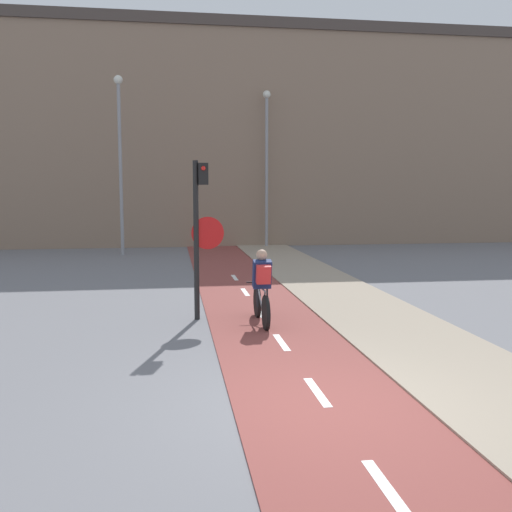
{
  "coord_description": "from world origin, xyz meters",
  "views": [
    {
      "loc": [
        -1.87,
        -6.6,
        2.69
      ],
      "look_at": [
        0.0,
        6.05,
        1.2
      ],
      "focal_mm": 40.0,
      "sensor_mm": 36.0,
      "label": 1
    }
  ],
  "objects": [
    {
      "name": "building_row_background",
      "position": [
        0.0,
        22.83,
        5.32
      ],
      "size": [
        60.0,
        5.2,
        10.63
      ],
      "color": "#89705B",
      "rests_on": "ground_plane"
    },
    {
      "name": "ground_plane",
      "position": [
        0.0,
        0.0,
        0.0
      ],
      "size": [
        120.0,
        120.0,
        0.0
      ],
      "primitive_type": "plane",
      "color": "slate"
    },
    {
      "name": "cyclist_near",
      "position": [
        -0.11,
        4.49,
        0.72
      ],
      "size": [
        0.46,
        1.79,
        1.51
      ],
      "color": "black",
      "rests_on": "ground_plane"
    },
    {
      "name": "sidewalk_strip",
      "position": [
        2.37,
        0.0,
        0.03
      ],
      "size": [
        2.4,
        60.0,
        0.05
      ],
      "color": "gray",
      "rests_on": "ground_plane"
    },
    {
      "name": "bike_lane",
      "position": [
        0.0,
        0.0,
        0.01
      ],
      "size": [
        2.35,
        60.0,
        0.02
      ],
      "color": "brown",
      "rests_on": "ground_plane"
    },
    {
      "name": "street_lamp_sidewalk",
      "position": [
        2.54,
        19.82,
        4.37
      ],
      "size": [
        0.36,
        0.36,
        7.21
      ],
      "color": "gray",
      "rests_on": "ground_plane"
    },
    {
      "name": "traffic_light_pole",
      "position": [
        -1.3,
        5.11,
        2.03
      ],
      "size": [
        0.67,
        0.25,
        3.28
      ],
      "color": "black",
      "rests_on": "ground_plane"
    },
    {
      "name": "street_lamp_far",
      "position": [
        -3.9,
        17.38,
        4.39
      ],
      "size": [
        0.36,
        0.36,
        7.24
      ],
      "color": "gray",
      "rests_on": "ground_plane"
    }
  ]
}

